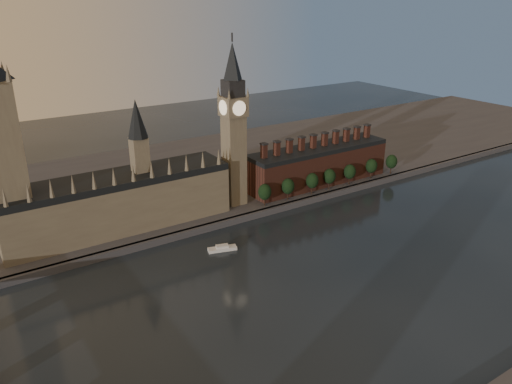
% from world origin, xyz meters
% --- Properties ---
extents(ground, '(900.00, 900.00, 0.00)m').
position_xyz_m(ground, '(0.00, 0.00, 0.00)').
color(ground, black).
rests_on(ground, ground).
extents(north_bank, '(900.00, 182.00, 4.00)m').
position_xyz_m(north_bank, '(0.00, 178.04, 2.00)').
color(north_bank, '#45454A').
rests_on(north_bank, ground).
extents(palace_of_westminster, '(130.00, 30.30, 74.00)m').
position_xyz_m(palace_of_westminster, '(-64.41, 114.91, 21.63)').
color(palace_of_westminster, '#766C54').
rests_on(palace_of_westminster, north_bank).
extents(victoria_tower, '(24.00, 24.00, 108.00)m').
position_xyz_m(victoria_tower, '(-120.00, 115.00, 59.09)').
color(victoria_tower, '#766C54').
rests_on(victoria_tower, north_bank).
extents(big_ben, '(15.00, 15.00, 107.00)m').
position_xyz_m(big_ben, '(10.00, 110.00, 56.83)').
color(big_ben, '#766C54').
rests_on(big_ben, north_bank).
extents(chimney_block, '(110.00, 25.00, 37.00)m').
position_xyz_m(chimney_block, '(80.00, 110.00, 17.82)').
color(chimney_block, brown).
rests_on(chimney_block, north_bank).
extents(embankment_tree_0, '(8.60, 8.60, 14.88)m').
position_xyz_m(embankment_tree_0, '(23.70, 95.17, 13.47)').
color(embankment_tree_0, black).
rests_on(embankment_tree_0, north_bank).
extents(embankment_tree_1, '(8.60, 8.60, 14.88)m').
position_xyz_m(embankment_tree_1, '(42.36, 95.27, 13.47)').
color(embankment_tree_1, black).
rests_on(embankment_tree_1, north_bank).
extents(embankment_tree_2, '(8.60, 8.60, 14.88)m').
position_xyz_m(embankment_tree_2, '(62.60, 94.75, 13.47)').
color(embankment_tree_2, black).
rests_on(embankment_tree_2, north_bank).
extents(embankment_tree_3, '(8.60, 8.60, 14.88)m').
position_xyz_m(embankment_tree_3, '(78.33, 95.03, 13.47)').
color(embankment_tree_3, black).
rests_on(embankment_tree_3, north_bank).
extents(embankment_tree_4, '(8.60, 8.60, 14.88)m').
position_xyz_m(embankment_tree_4, '(96.96, 94.44, 13.47)').
color(embankment_tree_4, black).
rests_on(embankment_tree_4, north_bank).
extents(embankment_tree_5, '(8.60, 8.60, 14.88)m').
position_xyz_m(embankment_tree_5, '(119.47, 95.32, 13.47)').
color(embankment_tree_5, black).
rests_on(embankment_tree_5, north_bank).
extents(embankment_tree_6, '(8.60, 8.60, 14.88)m').
position_xyz_m(embankment_tree_6, '(139.71, 94.26, 13.47)').
color(embankment_tree_6, black).
rests_on(embankment_tree_6, north_bank).
extents(river_boat, '(16.51, 8.82, 3.18)m').
position_xyz_m(river_boat, '(-26.00, 63.60, 1.22)').
color(river_boat, silver).
rests_on(river_boat, ground).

